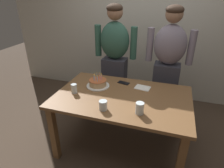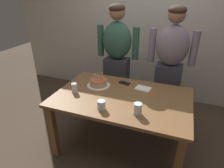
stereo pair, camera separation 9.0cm
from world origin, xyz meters
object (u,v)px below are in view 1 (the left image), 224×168
at_px(water_glass_side, 74,89).
at_px(cell_phone, 124,83).
at_px(water_glass_near, 103,105).
at_px(person_man_bearded, 115,62).
at_px(person_woman_cardigan, 167,67).
at_px(birthday_cake, 98,83).
at_px(napkin_stack, 143,88).
at_px(water_glass_far, 140,108).

xyz_separation_m(water_glass_side, cell_phone, (0.48, 0.42, -0.05)).
distance_m(water_glass_near, person_man_bearded, 1.05).
height_order(water_glass_near, person_woman_cardigan, person_woman_cardigan).
xyz_separation_m(birthday_cake, cell_phone, (0.28, 0.18, -0.04)).
xyz_separation_m(cell_phone, napkin_stack, (0.25, -0.06, 0.00)).
distance_m(cell_phone, person_woman_cardigan, 0.65).
bearing_deg(person_man_bearded, water_glass_far, 119.37).
relative_size(birthday_cake, person_woman_cardigan, 0.17).
bearing_deg(person_woman_cardigan, water_glass_side, 39.72).
relative_size(birthday_cake, water_glass_far, 2.39).
relative_size(water_glass_far, person_man_bearded, 0.07).
height_order(water_glass_far, water_glass_side, water_glass_far).
bearing_deg(person_man_bearded, water_glass_side, 73.87).
bearing_deg(birthday_cake, water_glass_far, -35.20).
xyz_separation_m(water_glass_near, person_woman_cardigan, (0.54, 1.03, 0.09)).
xyz_separation_m(water_glass_near, cell_phone, (0.04, 0.64, -0.04)).
relative_size(birthday_cake, water_glass_near, 2.93).
distance_m(person_man_bearded, person_woman_cardigan, 0.74).
relative_size(water_glass_far, napkin_stack, 0.66).
height_order(water_glass_far, person_woman_cardigan, person_woman_cardigan).
bearing_deg(birthday_cake, person_woman_cardigan, 36.10).
relative_size(water_glass_near, water_glass_far, 0.82).
bearing_deg(water_glass_side, water_glass_near, -26.74).
height_order(cell_phone, person_woman_cardigan, person_woman_cardigan).
bearing_deg(cell_phone, birthday_cake, -133.99).
height_order(water_glass_near, napkin_stack, water_glass_near).
height_order(water_glass_side, napkin_stack, water_glass_side).
relative_size(water_glass_near, person_man_bearded, 0.06).
bearing_deg(water_glass_far, water_glass_near, -173.32).
xyz_separation_m(person_man_bearded, person_woman_cardigan, (0.74, 0.00, 0.00)).
bearing_deg(water_glass_near, water_glass_far, 6.68).
relative_size(birthday_cake, cell_phone, 1.96).
bearing_deg(napkin_stack, birthday_cake, -167.31).
bearing_deg(birthday_cake, person_man_bearded, 86.11).
xyz_separation_m(birthday_cake, water_glass_side, (-0.20, -0.24, 0.01)).
bearing_deg(napkin_stack, water_glass_side, -153.58).
relative_size(water_glass_far, person_woman_cardigan, 0.07).
height_order(water_glass_near, cell_phone, water_glass_near).
xyz_separation_m(cell_phone, person_woman_cardigan, (0.50, 0.39, 0.13)).
bearing_deg(napkin_stack, cell_phone, 166.34).
bearing_deg(cell_phone, water_glass_far, -49.29).
distance_m(water_glass_far, water_glass_side, 0.81).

